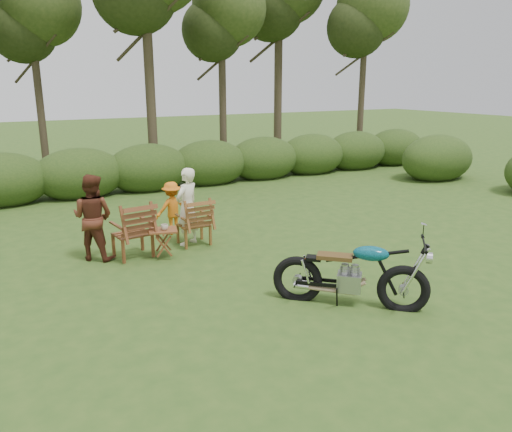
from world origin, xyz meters
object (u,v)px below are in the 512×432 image
lawn_chair_left (134,256)px  lawn_chair_right (194,244)px  cup (164,227)px  motorcycle (348,304)px  adult_b (96,258)px  adult_a (189,244)px  side_table (164,243)px  child (173,234)px

lawn_chair_left → lawn_chair_right: bearing=178.9°
lawn_chair_right → lawn_chair_left: 1.28m
lawn_chair_right → cup: (-0.77, -0.51, 0.60)m
lawn_chair_left → motorcycle: bearing=114.2°
motorcycle → adult_b: size_ratio=1.35×
lawn_chair_left → adult_a: size_ratio=0.68×
lawn_chair_left → adult_b: size_ratio=0.67×
side_table → adult_b: bearing=153.9°
motorcycle → child: size_ratio=1.88×
motorcycle → child: motorcycle is taller
lawn_chair_right → adult_b: 1.92m
lawn_chair_right → child: child is taller
adult_a → child: size_ratio=1.37×
motorcycle → lawn_chair_right: motorcycle is taller
lawn_chair_right → cup: bearing=32.6°
lawn_chair_left → side_table: side_table is taller
adult_b → child: (1.78, 0.81, 0.00)m
adult_a → child: (-0.03, 0.84, 0.00)m
adult_b → child: adult_b is taller
motorcycle → cup: bearing=160.9°
lawn_chair_right → adult_b: bearing=-3.1°
side_table → adult_b: 1.28m
side_table → adult_b: size_ratio=0.34×
motorcycle → cup: (-1.70, 3.22, 0.60)m
motorcycle → side_table: (-1.72, 3.26, 0.27)m
motorcycle → cup: cup is taller
adult_b → adult_a: bearing=-140.0°
side_table → child: 1.53m
lawn_chair_right → motorcycle: bearing=103.4°
child → adult_a: bearing=84.9°
cup → adult_a: bearing=39.8°
cup → child: cup is taller
lawn_chair_right → adult_a: 0.12m
adult_a → adult_b: size_ratio=0.98×
motorcycle → adult_b: (-2.84, 3.81, 0.00)m
motorcycle → adult_a: 3.91m
cup → adult_a: (0.67, 0.56, -0.60)m
lawn_chair_left → cup: (0.50, -0.36, 0.60)m
adult_a → child: bearing=-117.5°
lawn_chair_left → adult_b: bearing=-27.0°
side_table → cup: (0.02, -0.04, 0.32)m
motorcycle → side_table: bearing=160.9°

